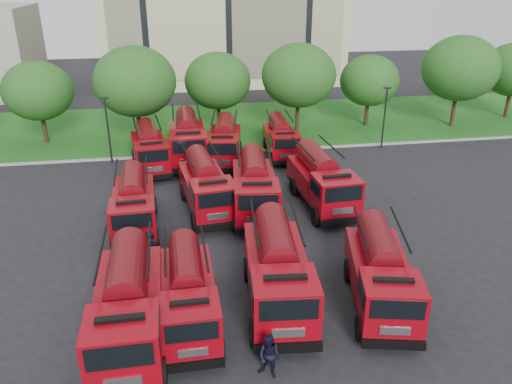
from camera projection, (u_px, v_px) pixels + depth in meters
The scene contains 29 objects.
ground at pixel (287, 272), 24.65m from camera, with size 140.00×140.00×0.00m, color black.
lawn at pixel (228, 125), 48.07m from camera, with size 70.00×16.00×0.12m, color #175216.
curb at pixel (239, 152), 40.76m from camera, with size 70.00×0.30×0.14m, color gray.
tree_1 at pixel (38, 91), 41.15m from camera, with size 5.71×5.71×6.98m.
tree_2 at pixel (135, 82), 40.67m from camera, with size 6.72×6.72×8.22m.
tree_3 at pixel (218, 81), 44.24m from camera, with size 5.88×5.88×7.19m.
tree_4 at pixel (299, 75), 43.72m from camera, with size 6.55×6.55×8.01m.
tree_5 at pixel (370, 81), 46.02m from camera, with size 5.46×5.46×6.68m.
tree_6 at pixel (460, 68), 45.40m from camera, with size 6.89×6.89×8.42m.
lamp_post_0 at pixel (108, 127), 37.49m from camera, with size 0.60×0.25×5.11m.
lamp_post_1 at pixel (385, 114), 40.78m from camera, with size 0.60×0.25×5.11m.
fire_truck_0 at pixel (128, 304), 19.43m from camera, with size 2.80×7.47×3.39m.
fire_truck_1 at pixel (188, 293), 20.52m from camera, with size 2.45×6.51×2.95m.
fire_truck_2 at pixel (278, 269), 21.69m from camera, with size 3.29×7.69×3.41m.
fire_truck_3 at pixel (381, 272), 21.71m from camera, with size 3.84×7.28×3.16m.
fire_truck_4 at pixel (134, 204), 28.18m from camera, with size 2.77×6.94×3.11m.
fire_truck_5 at pixel (206, 185), 30.40m from camera, with size 3.26×7.38×3.25m.
fire_truck_6 at pixel (255, 186), 30.14m from camera, with size 3.33×7.60×3.35m.
fire_truck_7 at pixel (322, 180), 31.06m from camera, with size 3.03×7.54×3.37m.
fire_truck_8 at pixel (150, 148), 36.94m from camera, with size 3.16×7.10×3.13m.
fire_truck_9 at pixel (188, 139), 38.33m from camera, with size 2.91×7.82×3.55m.
fire_truck_10 at pixel (224, 142), 38.24m from camera, with size 3.44×7.26×3.18m.
fire_truck_11 at pixel (281, 138), 39.66m from camera, with size 2.61×6.45×2.89m.
firefighter_0 at pixel (406, 334), 20.42m from camera, with size 0.67×0.49×1.84m, color #B0230D.
firefighter_1 at pixel (269, 376), 18.30m from camera, with size 0.87×0.48×1.80m, color black.
firefighter_2 at pixel (356, 304), 22.24m from camera, with size 1.09×0.62×1.87m, color #B0230D.
firefighter_3 at pixel (359, 257), 25.90m from camera, with size 1.17×0.61×1.82m, color black.
firefighter_4 at pixel (152, 256), 25.97m from camera, with size 0.72×0.47×1.48m, color black.
firefighter_5 at pixel (349, 215), 30.41m from camera, with size 1.65×0.71×1.78m, color #B0230D.
Camera 1 is at (-4.92, -20.40, 13.59)m, focal length 35.00 mm.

